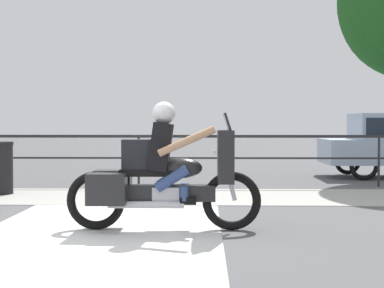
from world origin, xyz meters
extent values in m
plane|color=#565659|center=(0.00, 0.00, 0.00)|extent=(120.00, 120.00, 0.00)
cube|color=#A8A59E|center=(0.00, 3.40, 0.01)|extent=(44.00, 2.40, 0.01)
cube|color=silver|center=(0.13, -0.20, 0.00)|extent=(2.99, 6.00, 0.01)
cube|color=#232326|center=(0.00, 5.16, 1.07)|extent=(36.00, 0.04, 0.06)
cube|color=#232326|center=(0.00, 5.16, 0.60)|extent=(36.00, 0.03, 0.04)
cylinder|color=#232326|center=(0.00, 5.16, 0.55)|extent=(0.05, 0.05, 1.10)
cylinder|color=#232326|center=(5.10, 5.16, 0.55)|extent=(0.05, 0.05, 1.10)
torus|color=black|center=(1.76, 0.05, 0.37)|extent=(0.74, 0.11, 0.74)
torus|color=black|center=(0.04, 0.05, 0.37)|extent=(0.74, 0.11, 0.74)
cube|color=#232326|center=(0.90, 0.05, 0.47)|extent=(1.31, 0.22, 0.20)
cube|color=silver|center=(0.93, 0.05, 0.42)|extent=(0.34, 0.26, 0.26)
ellipsoid|color=#232326|center=(1.10, 0.05, 0.79)|extent=(0.57, 0.30, 0.26)
cube|color=black|center=(0.72, 0.05, 0.73)|extent=(0.76, 0.28, 0.08)
cube|color=#232326|center=(1.68, 0.05, 0.94)|extent=(0.20, 0.60, 0.66)
cube|color=#1E232B|center=(1.70, 0.05, 1.36)|extent=(0.10, 0.51, 0.24)
cylinder|color=silver|center=(1.54, 0.05, 0.99)|extent=(0.04, 0.70, 0.04)
cylinder|color=silver|center=(0.69, -0.11, 0.34)|extent=(0.95, 0.09, 0.09)
cube|color=#232326|center=(0.22, -0.19, 0.54)|extent=(0.48, 0.28, 0.39)
cube|color=#232326|center=(0.22, 0.29, 0.54)|extent=(0.48, 0.28, 0.39)
cylinder|color=silver|center=(1.73, 0.05, 0.65)|extent=(0.19, 0.06, 0.56)
cube|color=black|center=(0.86, 0.05, 1.06)|extent=(0.32, 0.36, 0.63)
sphere|color=tan|center=(0.90, 0.05, 1.46)|extent=(0.23, 0.23, 0.23)
sphere|color=silver|center=(0.90, 0.05, 1.48)|extent=(0.29, 0.29, 0.29)
cylinder|color=#33477A|center=(1.01, -0.10, 0.67)|extent=(0.44, 0.13, 0.34)
cylinder|color=#33477A|center=(1.16, -0.10, 0.48)|extent=(0.11, 0.11, 0.19)
cube|color=black|center=(1.21, -0.10, 0.39)|extent=(0.20, 0.10, 0.09)
cylinder|color=#33477A|center=(1.01, 0.20, 0.67)|extent=(0.44, 0.13, 0.34)
cylinder|color=#33477A|center=(1.16, 0.20, 0.48)|extent=(0.11, 0.11, 0.19)
cube|color=black|center=(1.21, 0.20, 0.39)|extent=(0.20, 0.10, 0.09)
cylinder|color=tan|center=(1.20, -0.25, 1.13)|extent=(0.71, 0.09, 0.38)
cylinder|color=tan|center=(1.20, 0.35, 1.13)|extent=(0.71, 0.09, 0.38)
cube|color=black|center=(0.56, 0.05, 0.95)|extent=(0.37, 0.24, 0.39)
torus|color=black|center=(5.16, 6.53, 0.35)|extent=(0.69, 0.11, 0.69)
torus|color=black|center=(5.16, 8.12, 0.35)|extent=(0.69, 0.11, 0.69)
camera|label=1|loc=(1.42, -7.33, 1.36)|focal=55.00mm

